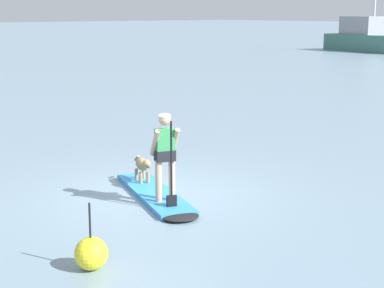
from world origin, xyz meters
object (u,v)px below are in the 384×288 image
dog (143,165)px  person_paddler (165,151)px  paddleboard (158,197)px  moored_boat_port (367,38)px  marker_buoy (91,253)px

dog → person_paddler: bearing=-20.7°
paddleboard → person_paddler: bearing=-20.7°
moored_boat_port → marker_buoy: (25.14, -46.13, -0.97)m
person_paddler → moored_boat_port: (-23.60, 43.50, 0.16)m
paddleboard → dog: (-0.91, 0.34, 0.40)m
paddleboard → moored_boat_port: size_ratio=0.35×
paddleboard → dog: dog is taller
person_paddler → moored_boat_port: size_ratio=0.18×
moored_boat_port → marker_buoy: bearing=-61.4°
person_paddler → dog: person_paddler is taller
paddleboard → marker_buoy: marker_buoy is taller
dog → marker_buoy: size_ratio=0.99×
marker_buoy → dog: bearing=132.7°
dog → marker_buoy: 4.27m
paddleboard → marker_buoy: size_ratio=3.40×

